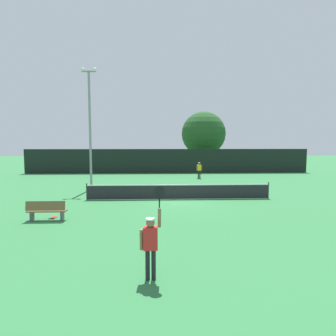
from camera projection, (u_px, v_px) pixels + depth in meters
ground_plane at (179, 199)px, 18.73m from camera, size 120.00×120.00×0.00m
tennis_net at (179, 191)px, 18.69m from camera, size 11.79×0.08×1.07m
perimeter_fence at (168, 161)px, 34.51m from camera, size 33.56×0.12×2.86m
player_serving at (151, 239)px, 7.69m from camera, size 0.67×0.40×2.52m
player_receiving at (199, 169)px, 29.43m from camera, size 0.57×0.24×1.62m
tennis_ball at (156, 197)px, 19.25m from camera, size 0.07×0.07×0.07m
spare_racket at (54, 217)px, 14.16m from camera, size 0.28×0.52×0.04m
courtside_bench at (47, 211)px, 13.57m from camera, size 1.80×0.44×0.95m
light_pole at (90, 122)px, 22.24m from camera, size 1.18×0.28×9.26m
large_tree at (204, 134)px, 40.33m from camera, size 6.08×6.08×7.88m
parked_car_near at (107, 163)px, 41.06m from camera, size 1.92×4.20×1.69m
parked_car_mid at (208, 162)px, 42.34m from camera, size 2.03×4.26×1.69m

